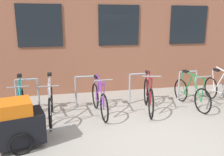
{
  "coord_description": "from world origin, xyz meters",
  "views": [
    {
      "loc": [
        -1.82,
        -4.25,
        2.32
      ],
      "look_at": [
        -0.56,
        1.6,
        0.85
      ],
      "focal_mm": 38.14,
      "sensor_mm": 36.0,
      "label": 1
    }
  ],
  "objects_px": {
    "bicycle_white": "(222,91)",
    "bicycle_green": "(191,93)",
    "bike_trailer": "(17,123)",
    "bicycle_purple": "(99,100)",
    "bicycle_maroon": "(148,96)",
    "bicycle_silver": "(51,103)",
    "bicycle_teal": "(21,105)"
  },
  "relations": [
    {
      "from": "bicycle_purple",
      "to": "bicycle_teal",
      "type": "distance_m",
      "value": 1.85
    },
    {
      "from": "bicycle_purple",
      "to": "bike_trailer",
      "type": "distance_m",
      "value": 2.15
    },
    {
      "from": "bicycle_white",
      "to": "bicycle_purple",
      "type": "height_order",
      "value": "bicycle_white"
    },
    {
      "from": "bike_trailer",
      "to": "bicycle_white",
      "type": "bearing_deg",
      "value": 13.7
    },
    {
      "from": "bicycle_white",
      "to": "bicycle_green",
      "type": "xyz_separation_m",
      "value": [
        -0.95,
        0.01,
        -0.0
      ]
    },
    {
      "from": "bicycle_teal",
      "to": "bicycle_green",
      "type": "distance_m",
      "value": 4.38
    },
    {
      "from": "bicycle_white",
      "to": "bicycle_green",
      "type": "relative_size",
      "value": 1.06
    },
    {
      "from": "bicycle_purple",
      "to": "bicycle_teal",
      "type": "height_order",
      "value": "bicycle_teal"
    },
    {
      "from": "bicycle_green",
      "to": "bicycle_silver",
      "type": "xyz_separation_m",
      "value": [
        -3.71,
        -0.09,
        0.03
      ]
    },
    {
      "from": "bicycle_green",
      "to": "bike_trailer",
      "type": "xyz_separation_m",
      "value": [
        -4.26,
        -1.28,
        0.1
      ]
    },
    {
      "from": "bicycle_green",
      "to": "bicycle_silver",
      "type": "distance_m",
      "value": 3.71
    },
    {
      "from": "bicycle_white",
      "to": "bicycle_maroon",
      "type": "distance_m",
      "value": 2.2
    },
    {
      "from": "bicycle_maroon",
      "to": "bicycle_green",
      "type": "distance_m",
      "value": 1.25
    },
    {
      "from": "bicycle_teal",
      "to": "bicycle_maroon",
      "type": "bearing_deg",
      "value": -0.31
    },
    {
      "from": "bicycle_teal",
      "to": "bicycle_silver",
      "type": "bearing_deg",
      "value": -6.24
    },
    {
      "from": "bicycle_silver",
      "to": "bike_trailer",
      "type": "bearing_deg",
      "value": -114.96
    },
    {
      "from": "bicycle_purple",
      "to": "bicycle_maroon",
      "type": "bearing_deg",
      "value": -0.94
    },
    {
      "from": "bicycle_green",
      "to": "bicycle_white",
      "type": "bearing_deg",
      "value": -0.7
    },
    {
      "from": "bicycle_teal",
      "to": "bike_trailer",
      "type": "relative_size",
      "value": 1.13
    },
    {
      "from": "bicycle_white",
      "to": "bicycle_teal",
      "type": "height_order",
      "value": "bicycle_teal"
    },
    {
      "from": "bicycle_purple",
      "to": "bicycle_teal",
      "type": "bearing_deg",
      "value": -179.86
    },
    {
      "from": "bicycle_white",
      "to": "bike_trailer",
      "type": "distance_m",
      "value": 5.37
    },
    {
      "from": "bike_trailer",
      "to": "bicycle_purple",
      "type": "bearing_deg",
      "value": 36.17
    },
    {
      "from": "bicycle_maroon",
      "to": "bicycle_green",
      "type": "bearing_deg",
      "value": 1.65
    },
    {
      "from": "bicycle_teal",
      "to": "bike_trailer",
      "type": "xyz_separation_m",
      "value": [
        0.12,
        -1.26,
        0.09
      ]
    },
    {
      "from": "bicycle_white",
      "to": "bicycle_teal",
      "type": "bearing_deg",
      "value": -179.92
    },
    {
      "from": "bicycle_purple",
      "to": "bike_trailer",
      "type": "height_order",
      "value": "bicycle_purple"
    },
    {
      "from": "bicycle_green",
      "to": "bike_trailer",
      "type": "height_order",
      "value": "bicycle_green"
    },
    {
      "from": "bicycle_white",
      "to": "bicycle_purple",
      "type": "bearing_deg",
      "value": -179.95
    },
    {
      "from": "bicycle_silver",
      "to": "bicycle_purple",
      "type": "bearing_deg",
      "value": 3.78
    },
    {
      "from": "bicycle_white",
      "to": "bicycle_silver",
      "type": "relative_size",
      "value": 0.97
    },
    {
      "from": "bike_trailer",
      "to": "bicycle_silver",
      "type": "bearing_deg",
      "value": 65.04
    }
  ]
}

